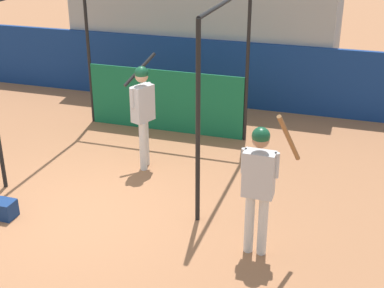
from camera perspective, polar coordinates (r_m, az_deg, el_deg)
ground_plane at (r=8.57m, az=-11.78°, el=-7.36°), size 60.00×60.00×0.00m
outfield_wall at (r=13.00m, az=-0.08°, el=7.81°), size 24.00×0.12×1.57m
bleacher_section at (r=14.36m, az=2.01°, el=12.76°), size 6.50×3.20×3.25m
batting_cage at (r=10.56m, az=-4.09°, el=6.80°), size 3.52×3.31×3.09m
player_batter at (r=9.47m, az=-5.28°, el=3.96°), size 0.56×0.87×2.01m
player_waiting at (r=7.03m, az=7.19°, el=-3.72°), size 0.75×0.52×2.14m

